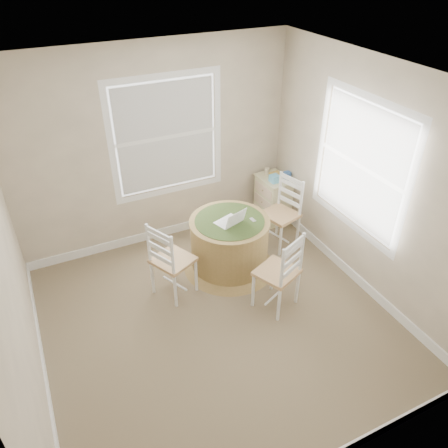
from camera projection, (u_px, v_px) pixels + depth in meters
room at (225, 209)px, 4.26m from camera, size 3.64×3.64×2.64m
round_table at (229, 242)px, 5.37m from camera, size 1.15×1.15×0.70m
chair_left at (173, 260)px, 4.92m from camera, size 0.54×0.55×0.95m
chair_near at (277, 272)px, 4.74m from camera, size 0.55×0.54×0.95m
chair_right at (280, 214)px, 5.71m from camera, size 0.50×0.51×0.95m
laptop at (230, 221)px, 5.13m from camera, size 0.37×0.35×0.21m
mouse at (241, 219)px, 5.21m from camera, size 0.06×0.09×0.03m
phone at (253, 220)px, 5.20m from camera, size 0.05×0.09×0.02m
keys at (241, 214)px, 5.30m from camera, size 0.06×0.05×0.02m
corner_chest at (273, 199)px, 6.32m from camera, size 0.41×0.53×0.67m
tissue_box at (275, 178)px, 6.02m from camera, size 0.13×0.13×0.10m
box_yellow at (275, 175)px, 6.15m from camera, size 0.16×0.11×0.06m
box_blue at (286, 176)px, 6.06m from camera, size 0.08×0.08×0.12m
cup_cream at (268, 171)px, 6.20m from camera, size 0.07×0.07×0.09m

